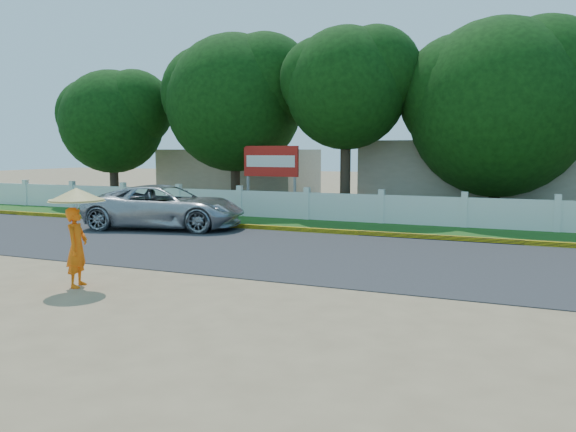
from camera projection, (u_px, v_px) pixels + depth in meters
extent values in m
plane|color=#9E8460|center=(249.00, 293.00, 10.95)|extent=(120.00, 120.00, 0.00)
cube|color=#38383A|center=(324.00, 254.00, 15.07)|extent=(60.00, 7.00, 0.02)
cube|color=#2D601E|center=(372.00, 228.00, 19.89)|extent=(60.00, 3.50, 0.03)
cube|color=yellow|center=(359.00, 233.00, 18.32)|extent=(40.00, 0.18, 0.16)
cube|color=silver|center=(381.00, 209.00, 21.16)|extent=(40.00, 0.10, 1.10)
cube|color=#B7AD99|center=(479.00, 175.00, 26.13)|extent=(10.00, 6.00, 3.20)
cube|color=#B7AD99|center=(240.00, 174.00, 32.02)|extent=(8.00, 5.00, 2.80)
imported|color=#A9ADB1|center=(166.00, 207.00, 19.89)|extent=(6.00, 3.74, 1.55)
imported|color=orange|center=(77.00, 247.00, 11.39)|extent=(0.56, 0.69, 1.63)
cylinder|color=gray|center=(77.00, 217.00, 11.30)|extent=(0.02, 0.02, 1.06)
cone|color=tan|center=(76.00, 194.00, 11.24)|extent=(1.11, 1.11, 0.27)
cylinder|color=gray|center=(248.00, 191.00, 24.46)|extent=(0.12, 0.12, 2.00)
cylinder|color=gray|center=(295.00, 192.00, 23.62)|extent=(0.12, 0.12, 2.00)
cube|color=red|center=(271.00, 161.00, 23.89)|extent=(2.50, 0.12, 1.30)
cube|color=silver|center=(270.00, 161.00, 23.83)|extent=(2.25, 0.02, 0.49)
cylinder|color=#473828|center=(114.00, 177.00, 28.78)|extent=(0.44, 0.44, 2.76)
sphere|color=#11400E|center=(112.00, 122.00, 28.45)|extent=(5.19, 5.19, 5.19)
cylinder|color=#473828|center=(495.00, 188.00, 22.88)|extent=(0.44, 0.44, 2.47)
sphere|color=#11400E|center=(498.00, 108.00, 22.51)|extent=(7.14, 7.14, 7.14)
cylinder|color=#473828|center=(235.00, 175.00, 26.69)|extent=(0.44, 0.44, 3.19)
sphere|color=#11400E|center=(235.00, 103.00, 26.29)|extent=(6.40, 6.40, 6.40)
cylinder|color=#473828|center=(345.00, 169.00, 23.75)|extent=(0.44, 0.44, 3.93)
sphere|color=#11400E|center=(346.00, 88.00, 23.36)|extent=(5.09, 5.09, 5.09)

